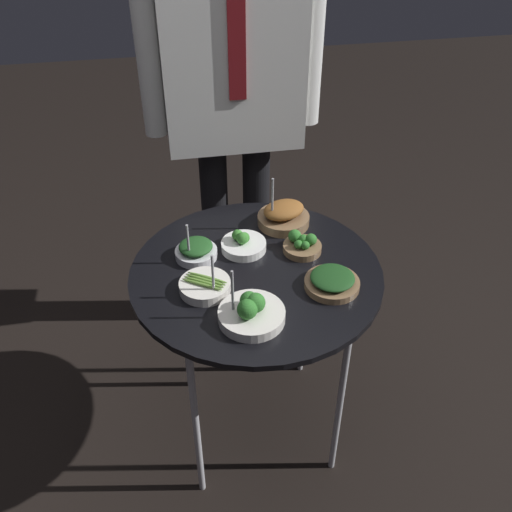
# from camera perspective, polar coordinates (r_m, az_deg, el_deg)

# --- Properties ---
(ground_plane) EXTENTS (8.00, 8.00, 0.00)m
(ground_plane) POSITION_cam_1_polar(r_m,az_deg,el_deg) (2.08, 0.00, -16.26)
(ground_plane) COLOR black
(serving_cart) EXTENTS (0.70, 0.70, 0.68)m
(serving_cart) POSITION_cam_1_polar(r_m,az_deg,el_deg) (1.61, 0.00, -2.70)
(serving_cart) COLOR black
(serving_cart) RESTS_ON ground_plane
(bowl_spinach_mid_right) EXTENTS (0.12, 0.12, 0.13)m
(bowl_spinach_mid_right) POSITION_cam_1_polar(r_m,az_deg,el_deg) (1.63, -6.02, 0.56)
(bowl_spinach_mid_right) COLOR silver
(bowl_spinach_mid_right) RESTS_ON serving_cart
(bowl_asparagus_front_right) EXTENTS (0.14, 0.14, 0.14)m
(bowl_asparagus_front_right) POSITION_cam_1_polar(r_m,az_deg,el_deg) (1.51, -5.12, -2.99)
(bowl_asparagus_front_right) COLOR silver
(bowl_asparagus_front_right) RESTS_ON serving_cart
(bowl_broccoli_near_rim) EXTENTS (0.13, 0.13, 0.06)m
(bowl_broccoli_near_rim) POSITION_cam_1_polar(r_m,az_deg,el_deg) (1.65, -1.29, 1.21)
(bowl_broccoli_near_rim) COLOR white
(bowl_broccoli_near_rim) RESTS_ON serving_cart
(bowl_spinach_center) EXTENTS (0.15, 0.15, 0.04)m
(bowl_spinach_center) POSITION_cam_1_polar(r_m,az_deg,el_deg) (1.53, 7.62, -2.52)
(bowl_spinach_center) COLOR brown
(bowl_spinach_center) RESTS_ON serving_cart
(bowl_broccoli_mid_left) EXTENTS (0.17, 0.17, 0.15)m
(bowl_broccoli_mid_left) POSITION_cam_1_polar(r_m,az_deg,el_deg) (1.42, -0.49, -5.61)
(bowl_broccoli_mid_left) COLOR silver
(bowl_broccoli_mid_left) RESTS_ON serving_cart
(bowl_broccoli_front_left) EXTENTS (0.11, 0.11, 0.06)m
(bowl_broccoli_front_left) POSITION_cam_1_polar(r_m,az_deg,el_deg) (1.65, 4.64, 1.13)
(bowl_broccoli_front_left) COLOR brown
(bowl_broccoli_front_left) RESTS_ON serving_cart
(bowl_roast_back_right) EXTENTS (0.16, 0.16, 0.17)m
(bowl_roast_back_right) POSITION_cam_1_polar(r_m,az_deg,el_deg) (1.75, 2.76, 4.07)
(bowl_roast_back_right) COLOR brown
(bowl_roast_back_right) RESTS_ON serving_cart
(waiter_figure) EXTENTS (0.59, 0.22, 1.61)m
(waiter_figure) POSITION_cam_1_polar(r_m,az_deg,el_deg) (1.93, -2.38, 17.47)
(waiter_figure) COLOR black
(waiter_figure) RESTS_ON ground_plane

